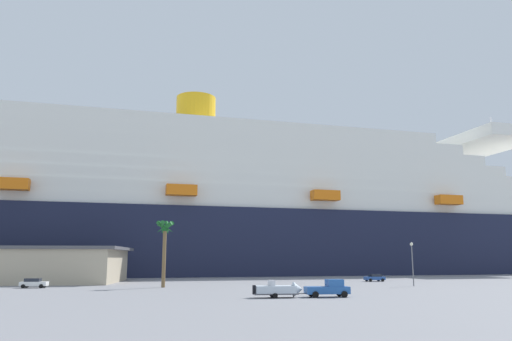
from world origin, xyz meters
The scene contains 8 objects.
ground_plane centered at (0.00, 30.00, 0.00)m, with size 600.00×600.00×0.00m, color gray.
cruise_ship centered at (25.42, 67.66, 18.35)m, with size 277.76×53.55×61.34m.
pickup_truck centered at (3.73, -20.79, 1.04)m, with size 5.67×2.44×2.20m.
small_boat_on_trailer centered at (-2.47, -20.57, 0.97)m, with size 7.05×2.33×2.15m.
palm_tree centered at (-16.83, 4.59, 8.67)m, with size 3.51×3.08×11.34m.
street_lamp centered at (26.86, 0.25, 5.01)m, with size 0.56×0.56×7.65m.
parked_car_white_van centered at (-38.04, 7.25, 0.83)m, with size 4.42×2.25×1.58m.
parked_car_blue_suv centered at (27.68, 18.33, 0.83)m, with size 4.31×2.21×1.58m.
Camera 1 is at (-17.44, -81.72, 4.79)m, focal length 34.34 mm.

